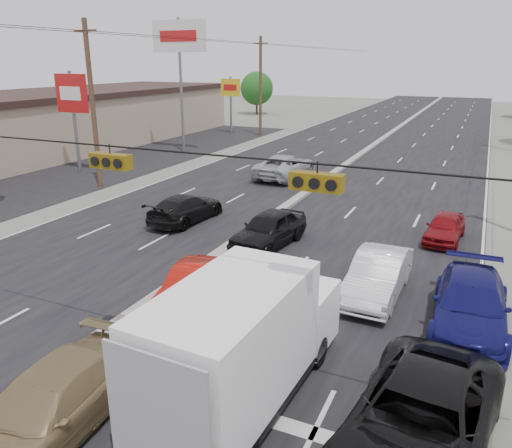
% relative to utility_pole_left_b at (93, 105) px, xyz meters
% --- Properties ---
extents(ground, '(200.00, 200.00, 0.00)m').
position_rel_utility_pole_left_b_xyz_m(ground, '(12.50, -15.00, -5.11)').
color(ground, '#606356').
rests_on(ground, ground).
extents(road_surface, '(20.00, 160.00, 0.02)m').
position_rel_utility_pole_left_b_xyz_m(road_surface, '(12.50, 15.00, -5.11)').
color(road_surface, black).
rests_on(road_surface, ground).
extents(center_median, '(0.50, 160.00, 0.20)m').
position_rel_utility_pole_left_b_xyz_m(center_median, '(12.50, 15.00, -5.01)').
color(center_median, gray).
rests_on(center_median, ground).
extents(strip_mall, '(12.00, 42.00, 4.60)m').
position_rel_utility_pole_left_b_xyz_m(strip_mall, '(-13.50, 10.00, -2.81)').
color(strip_mall, tan).
rests_on(strip_mall, ground).
extents(parking_lot, '(10.00, 42.00, 0.02)m').
position_rel_utility_pole_left_b_xyz_m(parking_lot, '(-4.50, 10.00, -5.11)').
color(parking_lot, black).
rests_on(parking_lot, ground).
extents(utility_pole_left_b, '(1.60, 0.30, 10.00)m').
position_rel_utility_pole_left_b_xyz_m(utility_pole_left_b, '(0.00, 0.00, 0.00)').
color(utility_pole_left_b, '#422D1E').
rests_on(utility_pole_left_b, ground).
extents(utility_pole_left_c, '(1.60, 0.30, 10.00)m').
position_rel_utility_pole_left_b_xyz_m(utility_pole_left_c, '(0.00, 25.00, 0.00)').
color(utility_pole_left_c, '#422D1E').
rests_on(utility_pole_left_c, ground).
extents(traffic_signals, '(25.00, 0.30, 0.54)m').
position_rel_utility_pole_left_b_xyz_m(traffic_signals, '(13.90, -15.00, 0.39)').
color(traffic_signals, black).
rests_on(traffic_signals, ground).
extents(pole_sign_mid, '(2.60, 0.25, 7.00)m').
position_rel_utility_pole_left_b_xyz_m(pole_sign_mid, '(-4.50, 3.00, 0.01)').
color(pole_sign_mid, slate).
rests_on(pole_sign_mid, ground).
extents(pole_sign_billboard, '(5.00, 0.25, 11.00)m').
position_rel_utility_pole_left_b_xyz_m(pole_sign_billboard, '(-2.00, 13.00, 3.76)').
color(pole_sign_billboard, slate).
rests_on(pole_sign_billboard, ground).
extents(pole_sign_far, '(2.20, 0.25, 6.00)m').
position_rel_utility_pole_left_b_xyz_m(pole_sign_far, '(-3.50, 25.00, -0.70)').
color(pole_sign_far, slate).
rests_on(pole_sign_far, ground).
extents(tree_left_far, '(4.80, 4.80, 6.12)m').
position_rel_utility_pole_left_b_xyz_m(tree_left_far, '(-9.50, 45.00, -1.39)').
color(tree_left_far, '#382619').
rests_on(tree_left_far, ground).
extents(box_truck, '(2.51, 6.45, 3.23)m').
position_rel_utility_pole_left_b_xyz_m(box_truck, '(17.52, -15.16, -3.45)').
color(box_truck, black).
rests_on(box_truck, ground).
extents(tan_sedan, '(2.40, 5.15, 1.46)m').
position_rel_utility_pole_left_b_xyz_m(tan_sedan, '(14.19, -17.85, -4.38)').
color(tan_sedan, olive).
rests_on(tan_sedan, ground).
extents(red_sedan, '(1.95, 4.26, 1.35)m').
position_rel_utility_pole_left_b_xyz_m(red_sedan, '(13.90, -11.48, -4.43)').
color(red_sedan, '#A9120A').
rests_on(red_sedan, ground).
extents(black_suv, '(3.30, 6.06, 1.61)m').
position_rel_utility_pole_left_b_xyz_m(black_suv, '(21.39, -15.25, -4.30)').
color(black_suv, black).
rests_on(black_suv, ground).
extents(queue_car_a, '(2.37, 4.63, 1.51)m').
position_rel_utility_pole_left_b_xyz_m(queue_car_a, '(13.90, -5.31, -4.35)').
color(queue_car_a, black).
rests_on(queue_car_a, ground).
extents(queue_car_b, '(1.69, 4.58, 1.50)m').
position_rel_utility_pole_left_b_xyz_m(queue_car_b, '(19.16, -8.23, -4.36)').
color(queue_car_b, silver).
rests_on(queue_car_b, ground).
extents(queue_car_d, '(2.22, 5.24, 1.51)m').
position_rel_utility_pole_left_b_xyz_m(queue_car_d, '(22.10, -9.25, -4.35)').
color(queue_car_d, '#111156').
rests_on(queue_car_d, ground).
extents(queue_car_e, '(1.71, 3.73, 1.24)m').
position_rel_utility_pole_left_b_xyz_m(queue_car_e, '(20.77, -1.51, -4.49)').
color(queue_car_e, maroon).
rests_on(queue_car_e, ground).
extents(oncoming_near, '(2.22, 4.78, 1.35)m').
position_rel_utility_pole_left_b_xyz_m(oncoming_near, '(8.81, -3.86, -4.43)').
color(oncoming_near, black).
rests_on(oncoming_near, ground).
extents(oncoming_far, '(2.93, 5.86, 1.59)m').
position_rel_utility_pole_left_b_xyz_m(oncoming_far, '(9.74, 7.22, -4.31)').
color(oncoming_far, '#ACAFB3').
rests_on(oncoming_far, ground).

